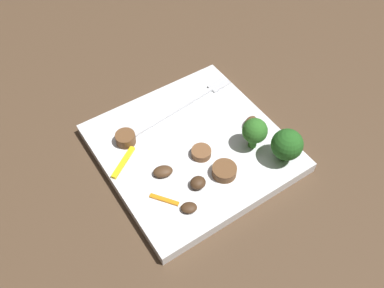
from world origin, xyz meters
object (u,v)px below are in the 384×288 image
(pepper_strip_1, at_px, (123,162))
(sausage_slice_2, at_px, (204,151))
(mushroom_3, at_px, (251,123))
(pepper_strip_0, at_px, (164,200))
(mushroom_1, at_px, (163,171))
(sausage_slice_1, at_px, (126,138))
(mushroom_0, at_px, (198,183))
(fork, at_px, (191,102))
(mushroom_2, at_px, (189,208))
(plate, at_px, (192,148))
(broccoli_floret_1, at_px, (287,145))
(broccoli_floret_0, at_px, (255,131))
(sausage_slice_0, at_px, (224,171))

(pepper_strip_1, bearing_deg, sausage_slice_2, -24.90)
(mushroom_3, height_order, pepper_strip_0, mushroom_3)
(mushroom_1, height_order, mushroom_3, mushroom_3)
(sausage_slice_1, distance_m, mushroom_0, 0.12)
(sausage_slice_2, height_order, mushroom_3, mushroom_3)
(fork, distance_m, sausage_slice_2, 0.10)
(sausage_slice_1, distance_m, mushroom_2, 0.14)
(plate, xyz_separation_m, sausage_slice_2, (0.00, -0.02, 0.01))
(fork, height_order, pepper_strip_0, same)
(broccoli_floret_1, height_order, mushroom_0, broccoli_floret_1)
(mushroom_2, bearing_deg, mushroom_3, 23.79)
(broccoli_floret_0, distance_m, mushroom_3, 0.04)
(sausage_slice_1, bearing_deg, sausage_slice_2, -44.23)
(mushroom_0, xyz_separation_m, pepper_strip_0, (-0.05, 0.01, -0.00))
(sausage_slice_0, height_order, sausage_slice_2, sausage_slice_0)
(sausage_slice_1, bearing_deg, plate, -35.86)
(broccoli_floret_0, xyz_separation_m, mushroom_1, (-0.13, 0.03, -0.03))
(broccoli_floret_1, bearing_deg, sausage_slice_2, 141.81)
(plate, bearing_deg, sausage_slice_1, 144.14)
(broccoli_floret_0, bearing_deg, mushroom_3, 55.14)
(broccoli_floret_1, bearing_deg, broccoli_floret_0, 116.70)
(plate, xyz_separation_m, fork, (0.04, 0.07, 0.01))
(mushroom_1, relative_size, pepper_strip_1, 0.48)
(sausage_slice_0, bearing_deg, sausage_slice_2, 94.72)
(mushroom_2, xyz_separation_m, pepper_strip_1, (-0.04, 0.11, -0.00))
(mushroom_0, distance_m, pepper_strip_1, 0.11)
(mushroom_1, distance_m, pepper_strip_0, 0.04)
(mushroom_3, bearing_deg, plate, 168.57)
(broccoli_floret_0, distance_m, pepper_strip_0, 0.15)
(fork, distance_m, broccoli_floret_1, 0.17)
(sausage_slice_0, distance_m, mushroom_1, 0.08)
(fork, xyz_separation_m, pepper_strip_1, (-0.14, -0.05, 0.00))
(mushroom_3, distance_m, pepper_strip_1, 0.19)
(pepper_strip_1, bearing_deg, fork, 18.00)
(sausage_slice_1, bearing_deg, broccoli_floret_0, -35.62)
(fork, bearing_deg, mushroom_2, -130.62)
(fork, xyz_separation_m, broccoli_floret_1, (0.05, -0.16, 0.03))
(broccoli_floret_0, distance_m, sausage_slice_0, 0.07)
(plate, height_order, broccoli_floret_0, broccoli_floret_0)
(plate, xyz_separation_m, sausage_slice_0, (0.01, -0.07, 0.02))
(broccoli_floret_0, relative_size, broccoli_floret_1, 0.94)
(broccoli_floret_0, xyz_separation_m, mushroom_0, (-0.10, -0.01, -0.02))
(pepper_strip_0, bearing_deg, plate, 35.38)
(broccoli_floret_1, relative_size, sausage_slice_1, 1.87)
(sausage_slice_1, height_order, mushroom_3, sausage_slice_1)
(fork, relative_size, mushroom_2, 8.84)
(plate, relative_size, sausage_slice_1, 8.71)
(mushroom_0, bearing_deg, mushroom_3, 19.63)
(mushroom_3, bearing_deg, sausage_slice_2, -176.87)
(broccoli_floret_1, bearing_deg, pepper_strip_1, 148.50)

